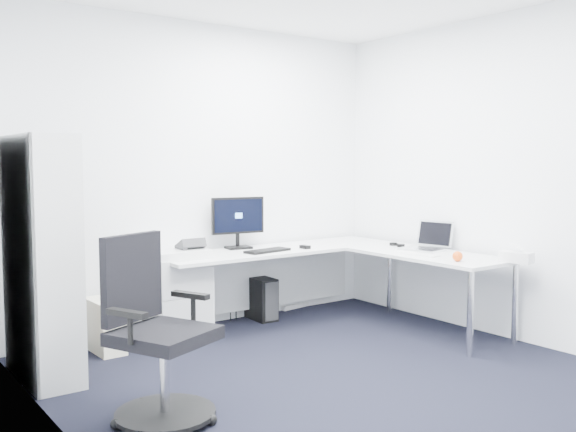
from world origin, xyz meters
TOP-DOWN VIEW (x-y plane):
  - ground at (0.00, 0.00)m, footprint 4.20×4.20m
  - wall_back at (0.00, 2.10)m, footprint 3.60×0.02m
  - wall_left at (-1.80, 0.00)m, footprint 0.02×4.20m
  - wall_right at (1.80, 0.00)m, footprint 0.02×4.20m
  - l_desk at (0.55, 1.40)m, footprint 2.36×1.32m
  - drawer_pedestal at (-0.47, 1.87)m, footprint 0.49×0.61m
  - bookshelf at (-1.62, 1.45)m, footprint 0.32×0.83m
  - task_chair at (-1.28, 0.27)m, footprint 0.79×0.79m
  - black_pc_tower at (0.48, 1.96)m, footprint 0.20×0.41m
  - beige_pc_tower at (-1.07, 1.79)m, footprint 0.20×0.43m
  - power_strip at (1.03, 2.11)m, footprint 0.39×0.12m
  - monitor at (0.23, 1.93)m, footprint 0.52×0.23m
  - black_keyboard at (0.33, 1.60)m, footprint 0.45×0.22m
  - mouse at (0.72, 1.57)m, footprint 0.06×0.10m
  - desk_phone at (-0.34, 1.75)m, footprint 0.22×0.22m
  - laptop at (1.49, 0.86)m, footprint 0.42×0.41m
  - white_keyboard at (1.24, 0.71)m, footprint 0.16×0.43m
  - headphones at (1.52, 1.20)m, footprint 0.14×0.19m
  - orange_fruit at (1.24, 0.26)m, footprint 0.08×0.08m
  - tissue_box at (1.57, -0.04)m, footprint 0.17×0.26m

SIDE VIEW (x-z plane):
  - ground at x=0.00m, z-range 0.00..0.00m
  - power_strip at x=1.03m, z-range 0.00..0.04m
  - black_pc_tower at x=0.48m, z-range 0.00..0.39m
  - beige_pc_tower at x=-1.07m, z-range 0.00..0.41m
  - l_desk at x=0.55m, z-range 0.00..0.69m
  - drawer_pedestal at x=-0.47m, z-range 0.00..0.75m
  - task_chair at x=-1.28m, z-range 0.00..1.06m
  - white_keyboard at x=1.24m, z-range 0.69..0.70m
  - black_keyboard at x=0.33m, z-range 0.69..0.71m
  - mouse at x=0.72m, z-range 0.69..0.72m
  - headphones at x=1.52m, z-range 0.69..0.73m
  - orange_fruit at x=1.24m, z-range 0.69..0.77m
  - tissue_box at x=1.57m, z-range 0.69..0.77m
  - desk_phone at x=-0.34m, z-range 0.69..0.84m
  - laptop at x=1.49m, z-range 0.69..0.95m
  - bookshelf at x=-1.62m, z-range 0.00..1.65m
  - monitor at x=0.23m, z-range 0.69..1.17m
  - wall_back at x=0.00m, z-range 0.00..2.70m
  - wall_left at x=-1.80m, z-range 0.00..2.70m
  - wall_right at x=1.80m, z-range 0.00..2.70m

